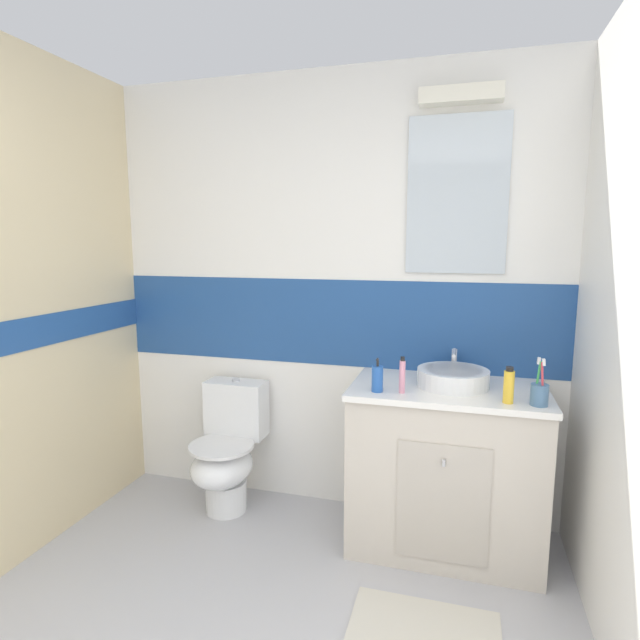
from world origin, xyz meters
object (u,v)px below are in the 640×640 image
object	(u,v)px
sink_basin	(453,377)
deodorant_spray_can	(509,386)
toothbrush_cup	(539,393)
soap_dispenser	(377,378)
toothpaste_tube_upright	(402,376)
toilet	(227,451)

from	to	relation	value
sink_basin	deodorant_spray_can	bearing A→B (deg)	-40.61
sink_basin	toothbrush_cup	size ratio (longest dim) A/B	1.85
toothbrush_cup	soap_dispenser	bearing A→B (deg)	179.03
toothbrush_cup	toothpaste_tube_upright	xyz separation A→B (m)	(-0.60, 0.02, 0.03)
toilet	deodorant_spray_can	xyz separation A→B (m)	(1.50, -0.23, 0.58)
sink_basin	deodorant_spray_can	xyz separation A→B (m)	(0.24, -0.21, 0.03)
soap_dispenser	toothpaste_tube_upright	size ratio (longest dim) A/B	0.94
sink_basin	toothpaste_tube_upright	bearing A→B (deg)	-141.09
toothbrush_cup	sink_basin	bearing A→B (deg)	150.71
sink_basin	toothbrush_cup	xyz separation A→B (m)	(0.37, -0.21, 0.01)
toilet	sink_basin	bearing A→B (deg)	-0.73
toilet	toothbrush_cup	size ratio (longest dim) A/B	3.52
soap_dispenser	deodorant_spray_can	distance (m)	0.59
soap_dispenser	deodorant_spray_can	xyz separation A→B (m)	(0.59, -0.01, 0.01)
toilet	soap_dispenser	world-z (taller)	soap_dispenser
deodorant_spray_can	toothpaste_tube_upright	bearing A→B (deg)	177.14
sink_basin	soap_dispenser	size ratio (longest dim) A/B	2.38
sink_basin	toilet	distance (m)	1.37
toothbrush_cup	soap_dispenser	xyz separation A→B (m)	(-0.72, 0.01, 0.01)
toilet	soap_dispenser	size ratio (longest dim) A/B	4.51
toilet	toothpaste_tube_upright	xyz separation A→B (m)	(1.03, -0.20, 0.58)
soap_dispenser	deodorant_spray_can	size ratio (longest dim) A/B	1.00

